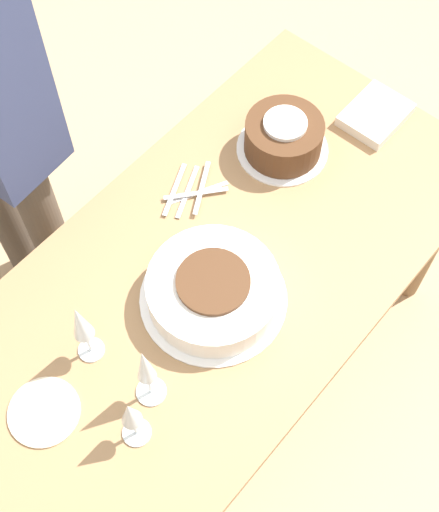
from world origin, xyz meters
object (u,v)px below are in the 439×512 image
object	(u,v)px
cake_front_chocolate	(284,137)
wine_glass_near	(145,368)
wine_glass_extra	(131,416)
cake_center_white	(213,290)
wine_glass_far	(81,324)

from	to	relation	value
cake_front_chocolate	wine_glass_near	bearing A→B (deg)	15.33
cake_front_chocolate	wine_glass_extra	bearing A→B (deg)	16.34
wine_glass_near	cake_front_chocolate	bearing A→B (deg)	-164.67
cake_front_chocolate	wine_glass_near	xyz separation A→B (m)	(0.73, 0.20, 0.10)
cake_front_chocolate	wine_glass_extra	xyz separation A→B (m)	(0.82, 0.24, 0.07)
cake_front_chocolate	wine_glass_near	distance (m)	0.76
cake_center_white	wine_glass_far	world-z (taller)	wine_glass_far
cake_front_chocolate	wine_glass_extra	size ratio (longest dim) A/B	1.31
cake_center_white	cake_front_chocolate	bearing A→B (deg)	-161.72
wine_glass_far	wine_glass_extra	bearing A→B (deg)	71.77
cake_center_white	wine_glass_near	world-z (taller)	wine_glass_near
cake_center_white	wine_glass_far	distance (m)	0.33
cake_front_chocolate	wine_glass_far	size ratio (longest dim) A/B	1.12
cake_center_white	wine_glass_near	bearing A→B (deg)	10.04
wine_glass_far	wine_glass_extra	xyz separation A→B (m)	(0.07, 0.21, -0.02)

